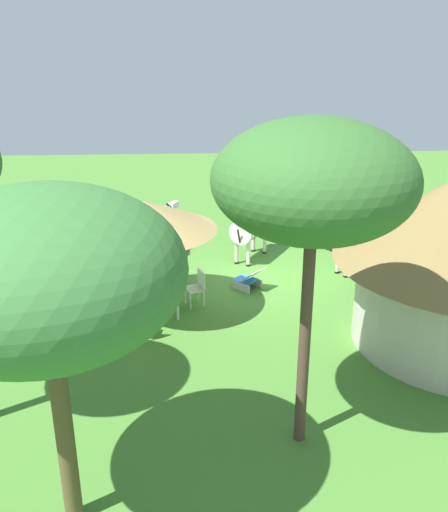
% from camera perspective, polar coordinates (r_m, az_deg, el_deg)
% --- Properties ---
extents(ground_plane, '(36.00, 36.00, 0.00)m').
position_cam_1_polar(ground_plane, '(15.75, 3.54, -2.45)').
color(ground_plane, '#477F2F').
extents(shade_umbrella, '(3.34, 3.34, 2.84)m').
position_cam_1_polar(shade_umbrella, '(13.08, -7.94, 4.02)').
color(shade_umbrella, '#4D4128').
rests_on(shade_umbrella, ground_plane).
extents(patio_dining_table, '(1.51, 1.05, 0.74)m').
position_cam_1_polar(patio_dining_table, '(13.74, -7.56, -3.30)').
color(patio_dining_table, silver).
rests_on(patio_dining_table, ground_plane).
extents(patio_chair_west_end, '(0.49, 0.48, 0.90)m').
position_cam_1_polar(patio_chair_west_end, '(12.70, -8.67, -6.23)').
color(patio_chair_west_end, silver).
rests_on(patio_chair_west_end, ground_plane).
extents(patio_chair_east_end, '(0.55, 0.56, 0.90)m').
position_cam_1_polar(patio_chair_east_end, '(14.16, -2.67, -2.97)').
color(patio_chair_east_end, white).
rests_on(patio_chair_east_end, ground_plane).
extents(patio_chair_near_lawn, '(0.60, 0.61, 0.90)m').
position_cam_1_polar(patio_chair_near_lawn, '(14.62, -11.15, -2.57)').
color(patio_chair_near_lawn, white).
rests_on(patio_chair_near_lawn, ground_plane).
extents(guest_beside_umbrella, '(0.59, 0.22, 1.64)m').
position_cam_1_polar(guest_beside_umbrella, '(15.16, -4.51, 0.57)').
color(guest_beside_umbrella, black).
rests_on(guest_beside_umbrella, ground_plane).
extents(guest_behind_table, '(0.27, 0.59, 1.66)m').
position_cam_1_polar(guest_behind_table, '(13.62, -15.44, -2.61)').
color(guest_behind_table, black).
rests_on(guest_behind_table, ground_plane).
extents(standing_watcher, '(0.45, 0.53, 1.76)m').
position_cam_1_polar(standing_watcher, '(17.87, 10.73, 3.77)').
color(standing_watcher, black).
rests_on(standing_watcher, ground_plane).
extents(striped_lounge_chair, '(0.93, 0.93, 0.66)m').
position_cam_1_polar(striped_lounge_chair, '(15.15, 2.48, -2.37)').
color(striped_lounge_chair, '#317BBA').
rests_on(striped_lounge_chair, ground_plane).
extents(zebra_nearest_camera, '(1.42, 1.97, 1.55)m').
position_cam_1_polar(zebra_nearest_camera, '(16.97, 2.83, 3.03)').
color(zebra_nearest_camera, silver).
rests_on(zebra_nearest_camera, ground_plane).
extents(zebra_by_umbrella, '(1.23, 1.98, 1.50)m').
position_cam_1_polar(zebra_by_umbrella, '(17.35, -6.54, 3.14)').
color(zebra_by_umbrella, silver).
rests_on(zebra_by_umbrella, ground_plane).
extents(zebra_toward_hut, '(1.95, 1.38, 1.46)m').
position_cam_1_polar(zebra_toward_hut, '(16.52, 13.47, 1.59)').
color(zebra_toward_hut, silver).
rests_on(zebra_toward_hut, ground_plane).
extents(acacia_tree_left_background, '(2.93, 2.93, 5.33)m').
position_cam_1_polar(acacia_tree_left_background, '(8.14, 9.02, 7.39)').
color(acacia_tree_left_background, '#4E372D').
rests_on(acacia_tree_left_background, ground_plane).
extents(acacia_tree_right_background, '(3.39, 3.39, 4.78)m').
position_cam_1_polar(acacia_tree_right_background, '(6.99, -17.58, -1.66)').
color(acacia_tree_right_background, brown).
rests_on(acacia_tree_right_background, ground_plane).
extents(brick_patio_kerb, '(0.94, 2.81, 0.08)m').
position_cam_1_polar(brick_patio_kerb, '(19.19, -10.06, 1.84)').
color(brick_patio_kerb, '#9C4B4E').
rests_on(brick_patio_kerb, ground_plane).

